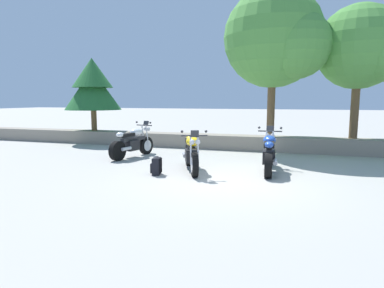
% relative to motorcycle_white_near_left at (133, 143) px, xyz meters
% --- Properties ---
extents(ground_plane, '(120.00, 120.00, 0.00)m').
position_rel_motorcycle_white_near_left_xyz_m(ground_plane, '(3.65, -2.07, -0.49)').
color(ground_plane, '#A3A099').
extents(stone_wall, '(36.00, 0.80, 0.55)m').
position_rel_motorcycle_white_near_left_xyz_m(stone_wall, '(3.65, 2.73, -0.21)').
color(stone_wall, gray).
rests_on(stone_wall, ground).
extents(motorcycle_white_near_left, '(0.80, 2.04, 1.18)m').
position_rel_motorcycle_white_near_left_xyz_m(motorcycle_white_near_left, '(0.00, 0.00, 0.00)').
color(motorcycle_white_near_left, black).
rests_on(motorcycle_white_near_left, ground).
extents(motorcycle_yellow_centre, '(1.04, 1.96, 1.18)m').
position_rel_motorcycle_white_near_left_xyz_m(motorcycle_yellow_centre, '(2.51, -1.48, 0.00)').
color(motorcycle_yellow_centre, black).
rests_on(motorcycle_yellow_centre, ground).
extents(motorcycle_blue_far_right, '(0.67, 2.07, 1.18)m').
position_rel_motorcycle_white_near_left_xyz_m(motorcycle_blue_far_right, '(4.51, -0.93, 0.00)').
color(motorcycle_blue_far_right, black).
rests_on(motorcycle_blue_far_right, ground).
extents(rider_backpack, '(0.29, 0.33, 0.47)m').
position_rel_motorcycle_white_near_left_xyz_m(rider_backpack, '(1.78, -2.17, -0.24)').
color(rider_backpack, black).
rests_on(rider_backpack, ground).
extents(pine_tree_far_left, '(2.43, 2.43, 3.16)m').
position_rel_motorcycle_white_near_left_xyz_m(pine_tree_far_left, '(-3.34, 2.78, 2.06)').
color(pine_tree_far_left, brown).
rests_on(pine_tree_far_left, stone_wall).
extents(leafy_tree_mid_left, '(3.72, 3.55, 5.33)m').
position_rel_motorcycle_white_near_left_xyz_m(leafy_tree_mid_left, '(4.47, 2.55, 3.54)').
color(leafy_tree_mid_left, brown).
rests_on(leafy_tree_mid_left, stone_wall).
extents(leafy_tree_mid_right, '(3.00, 2.86, 4.58)m').
position_rel_motorcycle_white_near_left_xyz_m(leafy_tree_mid_right, '(7.28, 2.82, 3.14)').
color(leafy_tree_mid_right, brown).
rests_on(leafy_tree_mid_right, stone_wall).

